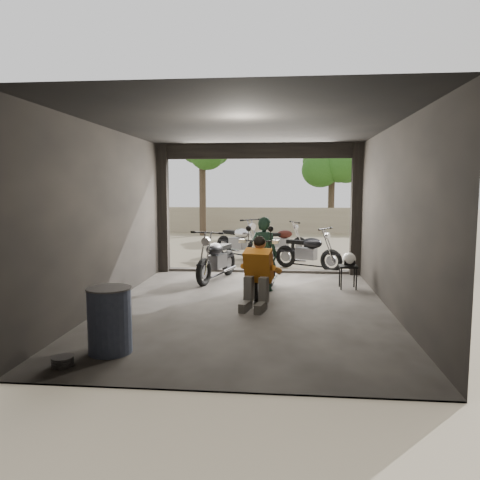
% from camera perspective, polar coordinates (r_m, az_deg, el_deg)
% --- Properties ---
extents(ground, '(80.00, 80.00, 0.00)m').
position_cam_1_polar(ground, '(8.44, 0.78, -8.26)').
color(ground, '#7A6D56').
rests_on(ground, ground).
extents(garage, '(7.00, 7.13, 3.20)m').
position_cam_1_polar(garage, '(8.75, 1.09, 0.77)').
color(garage, '#2D2B28').
rests_on(garage, ground).
extents(boundary_wall, '(18.00, 0.30, 1.20)m').
position_cam_1_polar(boundary_wall, '(22.20, 3.79, 2.44)').
color(boundary_wall, gray).
rests_on(boundary_wall, ground).
extents(tree_left, '(2.20, 2.20, 5.60)m').
position_cam_1_polar(tree_left, '(21.04, -4.63, 11.44)').
color(tree_left, '#382B1E').
rests_on(tree_left, ground).
extents(tree_right, '(2.20, 2.20, 5.00)m').
position_cam_1_polar(tree_right, '(22.28, 11.17, 9.96)').
color(tree_right, '#382B1E').
rests_on(tree_right, ground).
extents(main_bike, '(0.98, 1.85, 1.17)m').
position_cam_1_polar(main_bike, '(9.41, 2.99, -3.09)').
color(main_bike, '#EFEDCA').
rests_on(main_bike, ground).
extents(left_bike, '(1.17, 1.88, 1.18)m').
position_cam_1_polar(left_bike, '(10.74, -2.85, -1.87)').
color(left_bike, black).
rests_on(left_bike, ground).
extents(outside_bike_a, '(1.84, 1.80, 1.23)m').
position_cam_1_polar(outside_bike_a, '(13.99, -0.12, 0.18)').
color(outside_bike_a, black).
rests_on(outside_bike_a, ground).
extents(outside_bike_b, '(1.70, 1.24, 1.06)m').
position_cam_1_polar(outside_bike_b, '(14.79, 5.07, 0.16)').
color(outside_bike_b, '#3E140E').
rests_on(outside_bike_b, ground).
extents(outside_bike_c, '(1.79, 1.43, 1.13)m').
position_cam_1_polar(outside_bike_c, '(12.26, 8.27, -1.03)').
color(outside_bike_c, black).
rests_on(outside_bike_c, ground).
extents(rider, '(0.65, 0.53, 1.55)m').
position_cam_1_polar(rider, '(9.63, 2.94, -1.73)').
color(rider, black).
rests_on(rider, ground).
extents(mechanic, '(0.80, 0.97, 1.24)m').
position_cam_1_polar(mechanic, '(8.21, 2.02, -4.25)').
color(mechanic, orange).
rests_on(mechanic, ground).
extents(stool, '(0.37, 0.37, 0.51)m').
position_cam_1_polar(stool, '(10.09, 13.03, -3.47)').
color(stool, black).
rests_on(stool, ground).
extents(helmet, '(0.30, 0.31, 0.27)m').
position_cam_1_polar(helmet, '(10.07, 13.14, -2.27)').
color(helmet, white).
rests_on(helmet, stool).
extents(oil_drum, '(0.69, 0.69, 0.86)m').
position_cam_1_polar(oil_drum, '(6.31, -15.60, -9.52)').
color(oil_drum, '#404C6B').
rests_on(oil_drum, ground).
extents(sign_post, '(0.84, 0.08, 2.51)m').
position_cam_1_polar(sign_post, '(11.61, 16.72, 4.00)').
color(sign_post, black).
rests_on(sign_post, ground).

